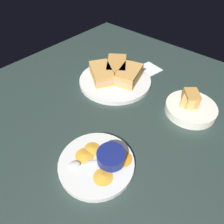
# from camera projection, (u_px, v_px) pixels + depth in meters

# --- Properties ---
(ground_plane) EXTENTS (1.10, 1.10, 0.03)m
(ground_plane) POSITION_uv_depth(u_px,v_px,m) (117.00, 107.00, 0.78)
(ground_plane) COLOR #283833
(plate_sandwich_main) EXTENTS (0.29, 0.29, 0.02)m
(plate_sandwich_main) POSITION_uv_depth(u_px,v_px,m) (115.00, 80.00, 0.86)
(plate_sandwich_main) COLOR silver
(plate_sandwich_main) RESTS_ON ground_plane
(sandwich_half_near) EXTENTS (0.15, 0.11, 0.05)m
(sandwich_half_near) POSITION_uv_depth(u_px,v_px,m) (129.00, 75.00, 0.84)
(sandwich_half_near) COLOR tan
(sandwich_half_near) RESTS_ON plate_sandwich_main
(sandwich_half_far) EXTENTS (0.15, 0.14, 0.05)m
(sandwich_half_far) POSITION_uv_depth(u_px,v_px,m) (117.00, 67.00, 0.88)
(sandwich_half_far) COLOR #C68C42
(sandwich_half_far) RESTS_ON plate_sandwich_main
(sandwich_half_extra) EXTENTS (0.13, 0.15, 0.05)m
(sandwich_half_extra) POSITION_uv_depth(u_px,v_px,m) (102.00, 73.00, 0.84)
(sandwich_half_extra) COLOR tan
(sandwich_half_extra) RESTS_ON plate_sandwich_main
(ramekin_dark_sauce) EXTENTS (0.06, 0.06, 0.03)m
(ramekin_dark_sauce) POSITION_uv_depth(u_px,v_px,m) (100.00, 73.00, 0.86)
(ramekin_dark_sauce) COLOR #0C144C
(ramekin_dark_sauce) RESTS_ON plate_sandwich_main
(spoon_by_dark_ramekin) EXTENTS (0.05, 0.10, 0.01)m
(spoon_by_dark_ramekin) POSITION_uv_depth(u_px,v_px,m) (112.00, 78.00, 0.85)
(spoon_by_dark_ramekin) COLOR silver
(spoon_by_dark_ramekin) RESTS_ON plate_sandwich_main
(plate_chips_companion) EXTENTS (0.21, 0.21, 0.02)m
(plate_chips_companion) POSITION_uv_depth(u_px,v_px,m) (96.00, 164.00, 0.58)
(plate_chips_companion) COLOR silver
(plate_chips_companion) RESTS_ON ground_plane
(ramekin_light_gravy) EXTENTS (0.08, 0.08, 0.03)m
(ramekin_light_gravy) POSITION_uv_depth(u_px,v_px,m) (111.00, 156.00, 0.57)
(ramekin_light_gravy) COLOR navy
(ramekin_light_gravy) RESTS_ON plate_chips_companion
(spoon_by_gravy_ramekin) EXTENTS (0.09, 0.07, 0.01)m
(spoon_by_gravy_ramekin) POSITION_uv_depth(u_px,v_px,m) (79.00, 164.00, 0.57)
(spoon_by_gravy_ramekin) COLOR silver
(spoon_by_gravy_ramekin) RESTS_ON plate_chips_companion
(plantain_chip_scatter) EXTENTS (0.15, 0.16, 0.01)m
(plantain_chip_scatter) POSITION_uv_depth(u_px,v_px,m) (101.00, 159.00, 0.58)
(plantain_chip_scatter) COLOR orange
(plantain_chip_scatter) RESTS_ON plate_chips_companion
(bread_basket_rear) EXTENTS (0.17, 0.17, 0.08)m
(bread_basket_rear) POSITION_uv_depth(u_px,v_px,m) (190.00, 107.00, 0.73)
(bread_basket_rear) COLOR silver
(bread_basket_rear) RESTS_ON ground_plane
(paper_napkin_folded) EXTENTS (0.13, 0.11, 0.00)m
(paper_napkin_folded) POSITION_uv_depth(u_px,v_px,m) (147.00, 70.00, 0.93)
(paper_napkin_folded) COLOR white
(paper_napkin_folded) RESTS_ON ground_plane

